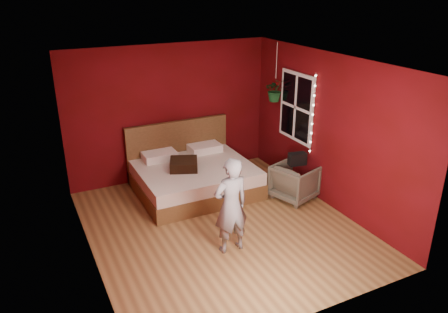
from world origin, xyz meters
TOP-DOWN VIEW (x-y plane):
  - floor at (0.00, 0.00)m, footprint 4.50×4.50m
  - room_walls at (0.00, 0.00)m, footprint 4.04×4.54m
  - window at (1.97, 0.90)m, footprint 0.05×0.97m
  - fairy_lights at (1.94, 0.37)m, footprint 0.04×0.04m
  - bed at (0.10, 1.42)m, footprint 2.07×1.76m
  - person at (-0.17, -0.64)m, footprint 0.53×0.36m
  - armchair at (1.60, 0.30)m, footprint 0.89×0.87m
  - handbag at (1.63, 0.31)m, footprint 0.33×0.21m
  - throw_pillow at (-0.12, 1.30)m, footprint 0.63×0.63m
  - hanging_plant at (1.88, 1.49)m, footprint 0.50×0.46m

SIDE VIEW (x-z plane):
  - floor at x=0.00m, z-range 0.00..0.00m
  - bed at x=0.10m, z-range -0.27..0.86m
  - armchair at x=1.60m, z-range 0.00..0.64m
  - throw_pillow at x=-0.12m, z-range 0.52..0.69m
  - person at x=-0.17m, z-range 0.00..1.44m
  - handbag at x=1.63m, z-range 0.64..0.86m
  - fairy_lights at x=1.94m, z-range 0.77..2.22m
  - window at x=1.97m, z-range 0.87..2.14m
  - room_walls at x=0.00m, z-range 0.37..2.99m
  - hanging_plant at x=1.88m, z-range 1.14..2.26m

